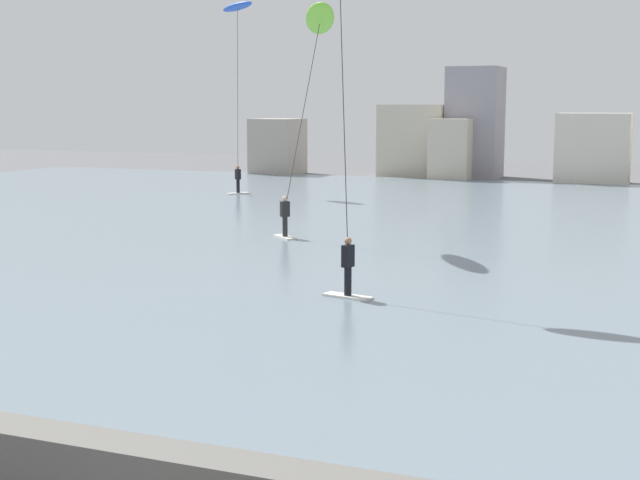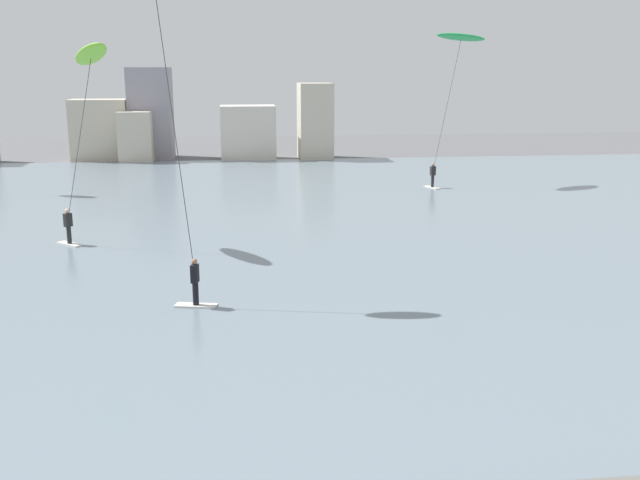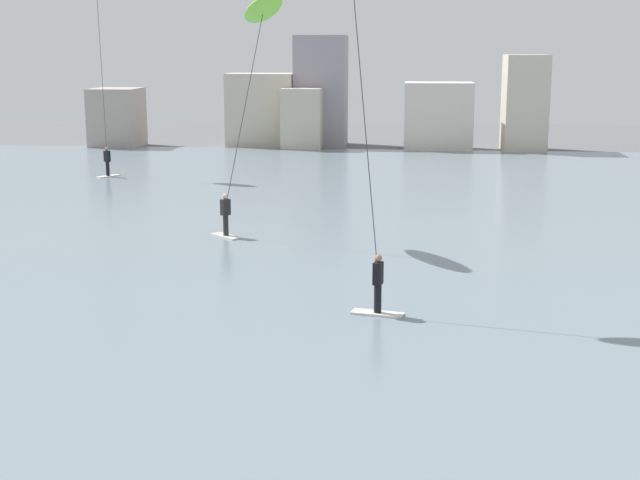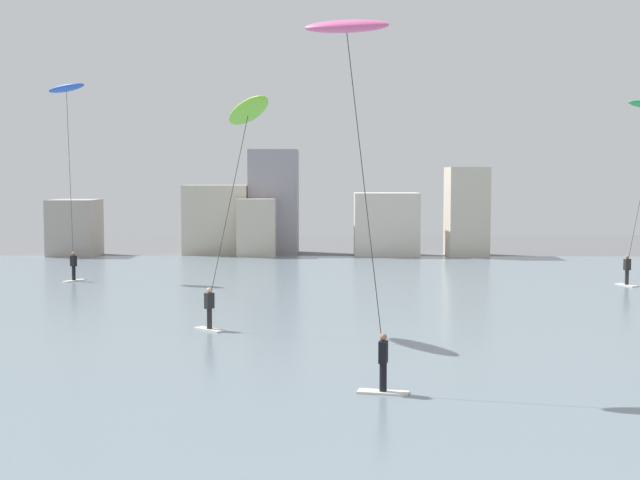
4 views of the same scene
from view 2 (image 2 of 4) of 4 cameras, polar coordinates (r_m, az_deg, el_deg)
name	(u,v)px [view 2 (image 2 of 4)]	position (r m, az deg, el deg)	size (l,w,h in m)	color
water_bay	(238,222)	(37.58, -6.55, 1.41)	(84.00, 52.00, 0.10)	slate
far_shore_buildings	(166,126)	(64.82, -12.15, 8.82)	(32.21, 6.06, 7.95)	#A89E93
kitesurfer_lime	(89,71)	(32.92, -17.90, 12.65)	(3.38, 3.39, 8.97)	silver
kitesurfer_pink	(162,38)	(24.74, -12.45, 15.38)	(2.97, 2.73, 10.45)	silver
kitesurfer_green	(459,46)	(50.40, 11.01, 14.87)	(4.72, 4.16, 10.20)	silver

